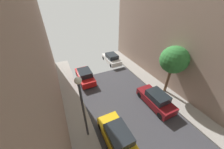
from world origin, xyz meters
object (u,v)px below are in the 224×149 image
parked_car_right_1 (156,99)px  parked_car_right_2 (112,59)px  parked_car_left_4 (85,76)px  street_tree_1 (174,60)px  parked_car_left_3 (118,137)px  lamp_post (82,102)px

parked_car_right_1 → parked_car_right_2: 10.55m
parked_car_left_4 → street_tree_1: (7.85, -6.35, 3.46)m
parked_car_left_3 → lamp_post: bearing=140.3°
parked_car_right_1 → parked_car_right_2: (0.00, 10.55, 0.00)m
parked_car_right_2 → parked_car_left_4: bearing=-150.0°
parked_car_right_1 → street_tree_1: 4.38m
parked_car_left_4 → parked_car_left_3: bearing=-90.0°
parked_car_right_2 → parked_car_right_1: bearing=-90.0°
parked_car_left_4 → parked_car_right_2: (5.40, 3.11, 0.00)m
lamp_post → parked_car_right_1: bearing=1.8°
parked_car_left_4 → parked_car_right_2: same height
parked_car_left_4 → street_tree_1: street_tree_1 is taller
parked_car_right_1 → lamp_post: (-7.30, -0.23, 3.13)m
parked_car_right_1 → street_tree_1: street_tree_1 is taller
parked_car_right_1 → parked_car_left_4: bearing=126.0°
parked_car_left_3 → parked_car_right_2: 13.48m
parked_car_left_4 → parked_car_right_2: 6.23m
parked_car_right_2 → street_tree_1: 10.37m
parked_car_left_4 → lamp_post: bearing=-103.9°
parked_car_left_4 → street_tree_1: 10.68m
lamp_post → parked_car_right_2: bearing=55.9°
parked_car_right_2 → lamp_post: size_ratio=0.75×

